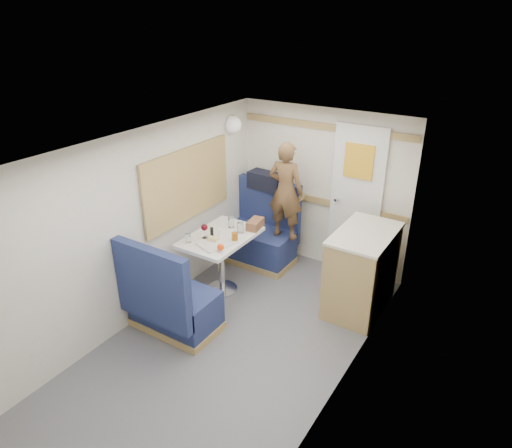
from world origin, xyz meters
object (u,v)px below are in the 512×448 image
Objects in this scene: dome_light at (233,125)px; duffel_bag at (266,181)px; bench_far at (261,239)px; dinette_table at (221,248)px; orange_fruit at (221,247)px; tumbler_mid at (231,222)px; person at (286,191)px; beer_glass at (235,237)px; galley_counter at (361,270)px; cheese_block at (213,239)px; tray at (217,243)px; tumbler_left at (188,238)px; tumbler_right at (240,228)px; salt_grinder at (220,233)px; pepper_grinder at (212,232)px; bread_loaf at (255,224)px; wine_glass at (204,228)px; bench_near at (171,305)px.

duffel_bag is (0.31, 0.27, -0.74)m from dome_light.
duffel_bag is (-0.08, 0.26, 0.71)m from bench_far.
duffel_bag is (-0.08, 1.12, 0.44)m from dinette_table.
tumbler_mid reaches higher than orange_fruit.
person is 11.24× the size of beer_glass.
dome_light is at bearing -177.88° from bench_far.
dome_light is at bearing 170.82° from galley_counter.
cheese_block is at bearing -83.22° from tumbler_mid.
dome_light is 1.63m from orange_fruit.
tray is 3.76× the size of tumbler_left.
duffel_bag is at bearing 93.82° from tumbler_mid.
tumbler_right is 0.24m from salt_grinder.
tumbler_left is 1.00× the size of pepper_grinder.
dinette_table is at bearing 99.59° from cheese_block.
tumbler_left reaches higher than dinette_table.
dome_light is at bearing 99.36° from tumbler_left.
tumbler_right reaches higher than orange_fruit.
tray is (0.48, -1.03, -1.02)m from dome_light.
orange_fruit is at bearing -90.00° from bread_loaf.
pepper_grinder is (-0.44, -0.89, -0.28)m from person.
cheese_block reaches higher than tray.
person reaches higher than wine_glass.
person reaches higher than tray.
tray is (-1.38, -0.73, 0.26)m from galley_counter.
wine_glass reaches higher than cheese_block.
duffel_bag is 1.47m from orange_fruit.
bench_far is (-0.00, 0.86, -0.27)m from dinette_table.
tumbler_left is (0.19, -1.16, -0.98)m from dome_light.
galley_counter is 1.63m from cheese_block.
dinette_table is at bearing 172.04° from beer_glass.
duffel_bag is at bearing 94.53° from salt_grinder.
orange_fruit is 0.39m from pepper_grinder.
dome_light is (-0.39, -0.01, 1.45)m from bench_far.
person reaches higher than tumbler_left.
bench_far reaches higher than tumbler_left.
bench_near is 8.61× the size of tumbler_right.
tumbler_right is at bearing 108.75° from beer_glass.
duffel_bag reaches higher than dinette_table.
galley_counter is 12.64× the size of orange_fruit.
tray is at bearing 82.81° from bench_near.
person is (0.36, 1.71, 0.75)m from bench_near.
wine_glass is at bearing -88.32° from duffel_bag.
bread_loaf is at bearing 69.97° from cheese_block.
bench_near is at bearing 74.39° from person.
tumbler_mid is 1.20× the size of pepper_grinder.
orange_fruit is 0.68× the size of beer_glass.
wine_glass is (-0.11, -1.00, 0.54)m from bench_far.
bench_near is at bearing -136.06° from galley_counter.
dinette_table is 0.48m from bread_loaf.
dome_light is at bearing 124.69° from beer_glass.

